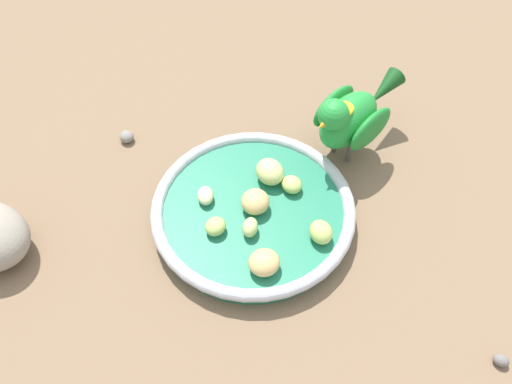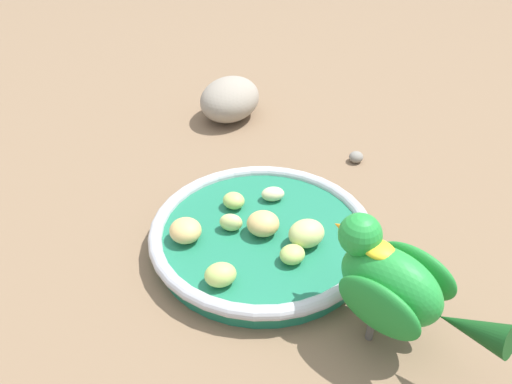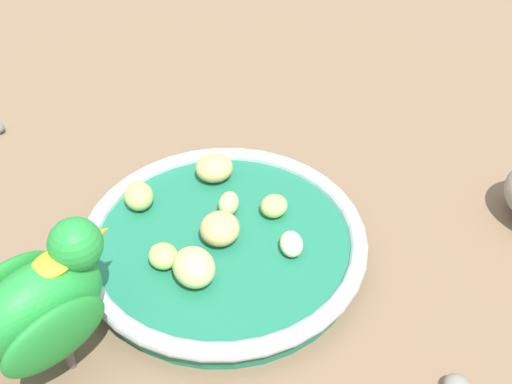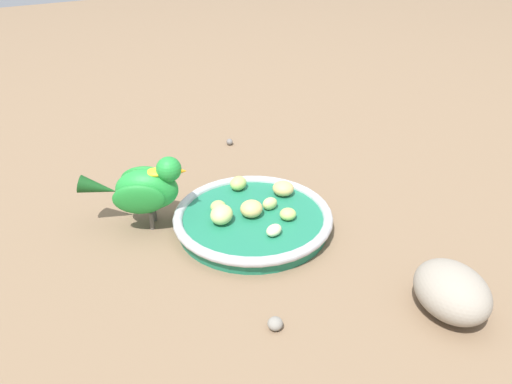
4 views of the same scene
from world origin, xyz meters
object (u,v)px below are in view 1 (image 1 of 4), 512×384
at_px(apple_piece_0, 250,227).
at_px(apple_piece_3, 215,226).
at_px(feeding_bowl, 253,211).
at_px(apple_piece_5, 205,196).
at_px(parrot, 350,116).
at_px(apple_piece_7, 321,232).
at_px(pebble_1, 501,361).
at_px(pebble_0, 127,137).
at_px(apple_piece_2, 255,202).
at_px(apple_piece_6, 292,185).
at_px(apple_piece_1, 264,262).
at_px(apple_piece_4, 270,172).

relative_size(apple_piece_0, apple_piece_3, 0.99).
xyz_separation_m(feeding_bowl, apple_piece_5, (0.00, -0.06, 0.01)).
bearing_deg(apple_piece_5, parrot, 134.28).
bearing_deg(apple_piece_5, apple_piece_7, 83.99).
height_order(apple_piece_0, pebble_1, apple_piece_0).
bearing_deg(pebble_0, apple_piece_0, 61.83).
relative_size(apple_piece_0, apple_piece_2, 0.72).
bearing_deg(parrot, apple_piece_2, -3.47).
height_order(feeding_bowl, apple_piece_6, apple_piece_6).
bearing_deg(apple_piece_5, apple_piece_0, 65.02).
bearing_deg(apple_piece_6, apple_piece_5, -65.20).
xyz_separation_m(apple_piece_0, apple_piece_1, (0.04, 0.03, 0.00)).
xyz_separation_m(feeding_bowl, pebble_1, (0.10, 0.29, -0.01)).
bearing_deg(parrot, apple_piece_4, -13.56).
bearing_deg(apple_piece_4, apple_piece_1, 12.32).
relative_size(apple_piece_3, apple_piece_4, 0.65).
bearing_deg(apple_piece_3, feeding_bowl, 142.56).
height_order(apple_piece_2, apple_piece_5, apple_piece_2).
bearing_deg(pebble_0, apple_piece_5, 60.46).
xyz_separation_m(feeding_bowl, parrot, (-0.14, 0.09, 0.05)).
distance_m(feeding_bowl, pebble_0, 0.22).
bearing_deg(parrot, apple_piece_5, -17.58).
xyz_separation_m(apple_piece_5, pebble_1, (0.10, 0.35, -0.02)).
height_order(apple_piece_0, apple_piece_2, apple_piece_2).
relative_size(apple_piece_1, apple_piece_5, 1.30).
relative_size(apple_piece_4, pebble_1, 2.41).
bearing_deg(apple_piece_3, apple_piece_5, -146.67).
relative_size(apple_piece_2, pebble_1, 2.17).
bearing_deg(pebble_0, apple_piece_6, 81.15).
bearing_deg(parrot, apple_piece_1, 14.25).
distance_m(feeding_bowl, apple_piece_1, 0.08).
height_order(apple_piece_2, pebble_0, apple_piece_2).
bearing_deg(apple_piece_5, apple_piece_6, 114.80).
bearing_deg(apple_piece_5, apple_piece_2, 94.19).
bearing_deg(apple_piece_2, apple_piece_0, 6.46).
distance_m(apple_piece_7, pebble_1, 0.22).
relative_size(feeding_bowl, apple_piece_2, 7.00).
distance_m(apple_piece_0, apple_piece_5, 0.07).
bearing_deg(pebble_1, pebble_0, -110.10).
xyz_separation_m(apple_piece_0, pebble_1, (0.07, 0.29, -0.03)).
height_order(apple_piece_0, parrot, parrot).
height_order(apple_piece_3, pebble_0, apple_piece_3).
bearing_deg(apple_piece_0, apple_piece_5, -114.98).
height_order(apple_piece_6, parrot, parrot).
bearing_deg(apple_piece_2, apple_piece_5, -85.81).
xyz_separation_m(feeding_bowl, apple_piece_0, (0.03, 0.01, 0.02)).
bearing_deg(apple_piece_1, apple_piece_6, 178.55).
distance_m(apple_piece_2, apple_piece_3, 0.06).
distance_m(apple_piece_1, apple_piece_3, 0.07).
bearing_deg(apple_piece_6, apple_piece_0, -22.52).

